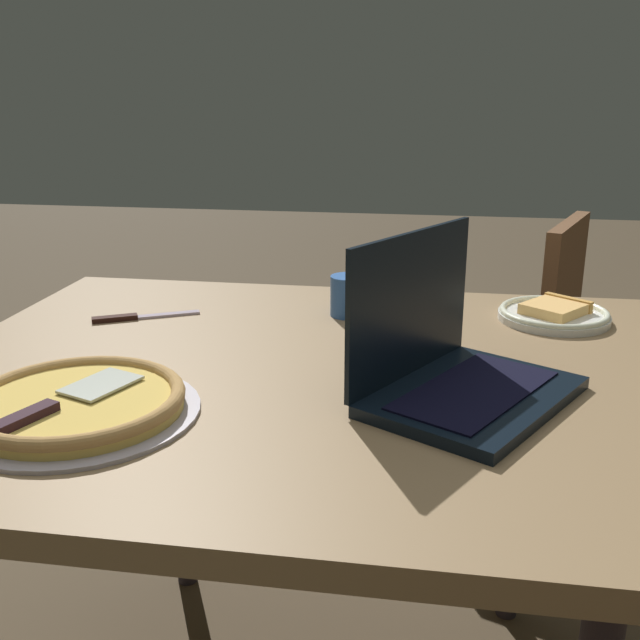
# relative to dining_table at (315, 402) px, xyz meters

# --- Properties ---
(dining_table) EXTENTS (1.28, 1.01, 0.75)m
(dining_table) POSITION_rel_dining_table_xyz_m (0.00, 0.00, 0.00)
(dining_table) COLOR olive
(dining_table) RESTS_ON ground_plane
(laptop) EXTENTS (0.35, 0.39, 0.24)m
(laptop) POSITION_rel_dining_table_xyz_m (-0.22, 0.08, 0.11)
(laptop) COLOR black
(laptop) RESTS_ON dining_table
(pizza_plate) EXTENTS (0.21, 0.21, 0.04)m
(pizza_plate) POSITION_rel_dining_table_xyz_m (-0.42, -0.32, 0.08)
(pizza_plate) COLOR silver
(pizza_plate) RESTS_ON dining_table
(pizza_tray) EXTENTS (0.34, 0.34, 0.04)m
(pizza_tray) POSITION_rel_dining_table_xyz_m (0.30, 0.23, 0.08)
(pizza_tray) COLOR #A9A2AD
(pizza_tray) RESTS_ON dining_table
(table_knife) EXTENTS (0.19, 0.11, 0.01)m
(table_knife) POSITION_rel_dining_table_xyz_m (0.39, -0.20, 0.07)
(table_knife) COLOR #C5B1C3
(table_knife) RESTS_ON dining_table
(drink_cup) EXTENTS (0.07, 0.07, 0.08)m
(drink_cup) POSITION_rel_dining_table_xyz_m (-0.02, -0.29, 0.10)
(drink_cup) COLOR #3262AF
(drink_cup) RESTS_ON dining_table
(chair_near) EXTENTS (0.50, 0.50, 0.85)m
(chair_near) POSITION_rel_dining_table_xyz_m (-0.42, -0.91, -0.19)
(chair_near) COLOR brown
(chair_near) RESTS_ON ground_plane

